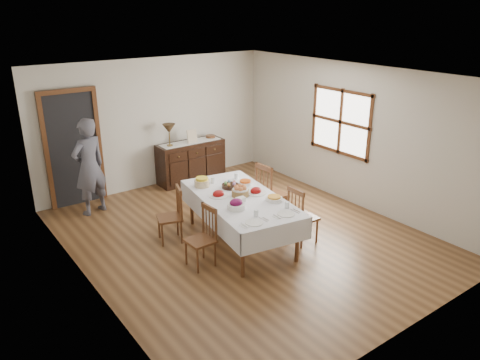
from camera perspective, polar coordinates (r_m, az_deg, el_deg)
ground at (r=7.71m, az=0.44°, el=-6.84°), size 6.00×6.00×0.00m
room_shell at (r=7.35m, az=-2.41°, el=5.52°), size 5.02×6.02×2.65m
dining_table at (r=7.26m, az=0.03°, el=-2.76°), size 1.47×2.37×0.76m
chair_left_near at (r=6.74m, az=-4.56°, el=-6.86°), size 0.39×0.39×0.89m
chair_left_far at (r=7.46m, az=-8.26°, el=-4.17°), size 0.47×0.47×0.90m
chair_right_near at (r=7.37m, az=7.45°, el=-4.26°), size 0.40×0.40×0.94m
chair_right_far at (r=8.05m, az=3.63°, el=-1.48°), size 0.46×0.46×1.05m
sideboard at (r=9.96m, az=-6.00°, el=2.25°), size 1.44×0.52×0.86m
person at (r=8.62m, az=-17.95°, el=1.90°), size 0.67×0.53×1.87m
bread_basket at (r=7.24m, az=0.02°, el=-1.39°), size 0.27×0.27×0.17m
egg_basket at (r=7.58m, az=-1.18°, el=-0.69°), size 0.28×0.28×0.11m
ham_platter_a at (r=7.26m, az=-2.65°, el=-1.75°), size 0.31×0.31×0.11m
ham_platter_b at (r=7.37m, az=1.96°, el=-1.39°), size 0.33×0.33×0.11m
beet_bowl at (r=6.79m, az=-0.47°, el=-3.04°), size 0.26×0.26×0.15m
carrot_bowl at (r=7.68m, az=0.64°, el=-0.35°), size 0.20×0.20×0.09m
pineapple_bowl at (r=7.65m, az=-4.66°, el=-0.28°), size 0.25×0.25×0.15m
casserole_dish at (r=7.11m, az=4.18°, el=-2.26°), size 0.26×0.26×0.07m
butter_dish at (r=7.04m, az=0.07°, el=-2.40°), size 0.15×0.11×0.07m
setting_left at (r=6.45m, az=1.78°, el=-4.81°), size 0.44×0.31×0.10m
setting_right at (r=6.73m, az=5.64°, el=-3.77°), size 0.44×0.31×0.10m
glass_far_a at (r=7.78m, az=-3.34°, el=-0.02°), size 0.07×0.07×0.11m
glass_far_b at (r=7.96m, az=-0.46°, el=0.51°), size 0.07×0.07×0.11m
runner at (r=9.82m, az=-6.07°, el=4.62°), size 1.30×0.35×0.01m
table_lamp at (r=9.49m, az=-8.65°, el=6.15°), size 0.26×0.26×0.46m
picture_frame at (r=9.73m, az=-5.86°, el=5.32°), size 0.22×0.08×0.28m
deco_bowl at (r=10.10m, az=-3.63°, el=5.31°), size 0.20×0.20×0.06m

